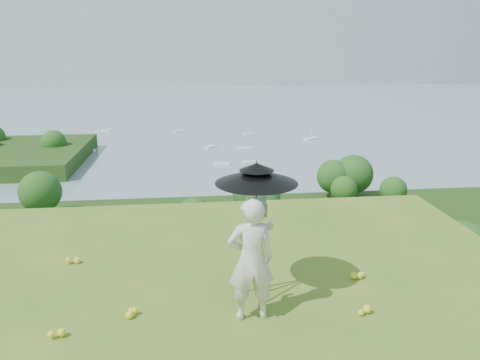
{
  "coord_description": "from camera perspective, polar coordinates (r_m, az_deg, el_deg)",
  "views": [
    {
      "loc": [
        0.84,
        -4.63,
        3.94
      ],
      "look_at": [
        1.85,
        4.53,
        1.29
      ],
      "focal_mm": 35.0,
      "sensor_mm": 36.0,
      "label": 1
    }
  ],
  "objects": [
    {
      "name": "field_easel",
      "position": [
        7.49,
        1.96,
        -8.26
      ],
      "size": [
        0.7,
        0.7,
        1.73
      ],
      "primitive_type": null,
      "rotation": [
        0.0,
        0.0,
        0.07
      ],
      "color": "olive",
      "rests_on": "ground"
    },
    {
      "name": "shoreline_tier",
      "position": [
        89.09,
        -6.26,
        -10.7
      ],
      "size": [
        170.0,
        28.0,
        8.0
      ],
      "primitive_type": "cube",
      "color": "#75695D",
      "rests_on": "bay_water"
    },
    {
      "name": "harbor_town",
      "position": [
        86.37,
        -6.39,
        -6.84
      ],
      "size": [
        110.0,
        22.0,
        5.0
      ],
      "primitive_type": null,
      "color": "silver",
      "rests_on": "shoreline_tier"
    },
    {
      "name": "bay_water",
      "position": [
        247.56,
        -6.44,
        7.13
      ],
      "size": [
        700.0,
        700.0,
        0.0
      ],
      "primitive_type": "plane",
      "color": "slate",
      "rests_on": "ground"
    },
    {
      "name": "painter_cap",
      "position": [
        6.56,
        1.39,
        -2.7
      ],
      "size": [
        0.22,
        0.25,
        0.1
      ],
      "primitive_type": null,
      "rotation": [
        0.0,
        0.0,
        -0.15
      ],
      "color": "#C86E77",
      "rests_on": "painter"
    },
    {
      "name": "slope_trees",
      "position": [
        43.94,
        -6.85,
        -9.62
      ],
      "size": [
        110.0,
        50.0,
        6.0
      ],
      "primitive_type": null,
      "color": "#224E17",
      "rests_on": "forest_slope"
    },
    {
      "name": "sun_umbrella",
      "position": [
        7.16,
        2.02,
        -0.92
      ],
      "size": [
        1.38,
        1.38,
        0.87
      ],
      "primitive_type": null,
      "rotation": [
        0.0,
        0.0,
        -0.09
      ],
      "color": "black",
      "rests_on": "field_easel"
    },
    {
      "name": "painter",
      "position": [
        6.9,
        1.34,
        -9.71
      ],
      "size": [
        0.71,
        0.49,
        1.89
      ],
      "primitive_type": "imported",
      "rotation": [
        0.0,
        0.0,
        3.19
      ],
      "color": "beige",
      "rests_on": "ground"
    },
    {
      "name": "moored_boats",
      "position": [
        170.37,
        -10.62,
        3.02
      ],
      "size": [
        140.0,
        140.0,
        0.7
      ],
      "primitive_type": null,
      "color": "white",
      "rests_on": "bay_water"
    }
  ]
}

